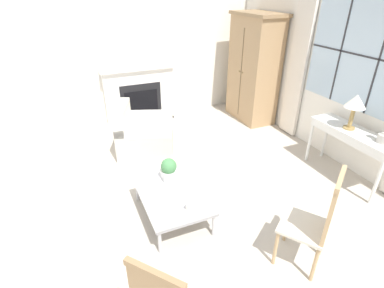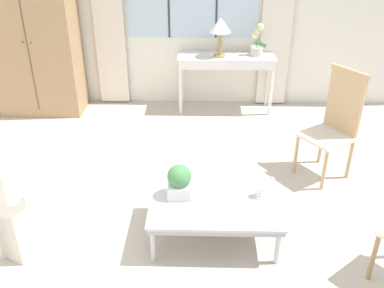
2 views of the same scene
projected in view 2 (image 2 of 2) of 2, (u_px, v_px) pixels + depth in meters
ground_plane at (184, 240)px, 3.64m from camera, size 14.00×14.00×0.00m
wall_back_windowed at (193, 2)px, 5.61m from camera, size 7.20×0.14×2.80m
armoire at (34, 34)px, 5.51m from camera, size 1.14×0.63×2.11m
console_table at (226, 62)px, 5.69m from camera, size 1.29×0.41×0.77m
table_lamp at (220, 27)px, 5.44m from camera, size 0.28×0.28×0.50m
potted_orchid at (257, 42)px, 5.60m from camera, size 0.22×0.17×0.42m
armchair_upholstered at (13, 196)px, 3.71m from camera, size 1.10×1.13×0.83m
side_chair_wooden at (336, 120)px, 4.29m from camera, size 0.61×0.61×1.13m
coffee_table at (215, 204)px, 3.54m from camera, size 1.08×0.74×0.36m
potted_plant_small at (179, 181)px, 3.52m from camera, size 0.20×0.20×0.29m
pillar_candle at (259, 192)px, 3.55m from camera, size 0.11×0.11×0.11m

